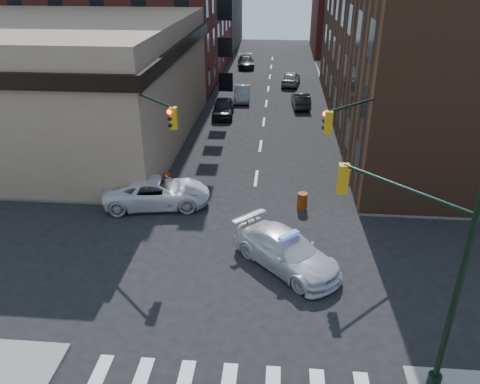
% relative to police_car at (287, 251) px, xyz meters
% --- Properties ---
extents(ground, '(140.00, 140.00, 0.00)m').
position_rel_police_car_xyz_m(ground, '(-1.94, -0.33, -0.82)').
color(ground, black).
rests_on(ground, ground).
extents(sidewalk_nw, '(34.00, 54.50, 0.15)m').
position_rel_police_car_xyz_m(sidewalk_nw, '(-24.94, 32.42, -0.75)').
color(sidewalk_nw, gray).
rests_on(sidewalk_nw, ground).
extents(bank_building, '(22.00, 22.00, 9.00)m').
position_rel_police_car_xyz_m(bank_building, '(-18.94, 16.17, 3.68)').
color(bank_building, '#958361').
rests_on(bank_building, ground).
extents(commercial_row_ne, '(14.00, 34.00, 14.00)m').
position_rel_police_car_xyz_m(commercial_row_ne, '(11.06, 22.17, 6.18)').
color(commercial_row_ne, '#503220').
rests_on(commercial_row_ne, ground).
extents(filler_ne, '(16.00, 16.00, 12.00)m').
position_rel_police_car_xyz_m(filler_ne, '(12.06, 57.67, 5.18)').
color(filler_ne, maroon).
rests_on(filler_ne, ground).
extents(signal_pole_se, '(5.40, 5.27, 8.00)m').
position_rel_police_car_xyz_m(signal_pole_se, '(4.10, -5.86, 3.79)').
color(signal_pole_se, black).
rests_on(signal_pole_se, sidewalk_se).
extents(signal_pole_nw, '(3.58, 3.67, 8.00)m').
position_rel_police_car_xyz_m(signal_pole_nw, '(-7.79, 5.00, 3.51)').
color(signal_pole_nw, black).
rests_on(signal_pole_nw, sidewalk_nw).
extents(signal_pole_ne, '(3.67, 3.58, 8.00)m').
position_rel_police_car_xyz_m(signal_pole_ne, '(3.90, 5.02, 3.51)').
color(signal_pole_ne, black).
rests_on(signal_pole_ne, sidewalk_ne).
extents(tree_ne_near, '(3.00, 3.00, 4.85)m').
position_rel_police_car_xyz_m(tree_ne_near, '(5.56, 25.67, 2.66)').
color(tree_ne_near, black).
rests_on(tree_ne_near, sidewalk_ne).
extents(tree_ne_far, '(3.00, 3.00, 4.85)m').
position_rel_police_car_xyz_m(tree_ne_far, '(5.56, 33.67, 2.66)').
color(tree_ne_far, black).
rests_on(tree_ne_far, sidewalk_ne).
extents(police_car, '(5.63, 5.67, 1.65)m').
position_rel_police_car_xyz_m(police_car, '(0.00, 0.00, 0.00)').
color(police_car, silver).
rests_on(police_car, ground).
extents(pickup, '(6.44, 3.78, 1.68)m').
position_rel_police_car_xyz_m(pickup, '(-7.45, 5.47, 0.02)').
color(pickup, silver).
rests_on(pickup, ground).
extents(parked_car_wnear, '(2.14, 4.75, 1.58)m').
position_rel_police_car_xyz_m(parked_car_wnear, '(-5.74, 23.09, -0.03)').
color(parked_car_wnear, black).
rests_on(parked_car_wnear, ground).
extents(parked_car_wfar, '(1.84, 4.58, 1.48)m').
position_rel_police_car_xyz_m(parked_car_wfar, '(-4.44, 28.51, -0.08)').
color(parked_car_wfar, gray).
rests_on(parked_car_wfar, ground).
extents(parked_car_wdeep, '(2.63, 5.33, 1.49)m').
position_rel_police_car_xyz_m(parked_car_wdeep, '(-5.29, 44.92, -0.08)').
color(parked_car_wdeep, black).
rests_on(parked_car_wdeep, ground).
extents(parked_car_enear, '(1.84, 4.41, 1.42)m').
position_rel_police_car_xyz_m(parked_car_enear, '(1.44, 26.63, -0.12)').
color(parked_car_enear, black).
rests_on(parked_car_enear, ground).
extents(parked_car_efar, '(2.40, 4.80, 1.57)m').
position_rel_police_car_xyz_m(parked_car_efar, '(0.56, 35.61, -0.04)').
color(parked_car_efar, gray).
rests_on(parked_car_efar, ground).
extents(pedestrian_a, '(0.63, 0.43, 1.68)m').
position_rel_police_car_xyz_m(pedestrian_a, '(-11.50, 6.19, 0.16)').
color(pedestrian_a, black).
rests_on(pedestrian_a, sidewalk_nw).
extents(pedestrian_b, '(1.12, 0.98, 1.97)m').
position_rel_police_car_xyz_m(pedestrian_b, '(-13.59, 5.96, 0.31)').
color(pedestrian_b, black).
rests_on(pedestrian_b, sidewalk_nw).
extents(pedestrian_c, '(0.96, 0.90, 1.59)m').
position_rel_police_car_xyz_m(pedestrian_c, '(-14.94, 7.01, 0.12)').
color(pedestrian_c, black).
rests_on(pedestrian_c, sidewalk_nw).
extents(barrel_road, '(0.73, 0.73, 1.01)m').
position_rel_police_car_xyz_m(barrel_road, '(0.92, 5.67, -0.32)').
color(barrel_road, red).
rests_on(barrel_road, ground).
extents(barrel_bank, '(0.63, 0.63, 0.93)m').
position_rel_police_car_xyz_m(barrel_bank, '(-7.44, 7.84, -0.36)').
color(barrel_bank, red).
rests_on(barrel_bank, ground).
extents(barricade_nw_a, '(1.17, 0.76, 0.81)m').
position_rel_police_car_xyz_m(barricade_nw_a, '(-8.44, 7.67, -0.27)').
color(barricade_nw_a, orange).
rests_on(barricade_nw_a, sidewalk_nw).
extents(barricade_nw_b, '(1.26, 0.75, 0.89)m').
position_rel_police_car_xyz_m(barricade_nw_b, '(-11.82, 7.55, -0.23)').
color(barricade_nw_b, '#D05D09').
rests_on(barricade_nw_b, sidewalk_nw).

